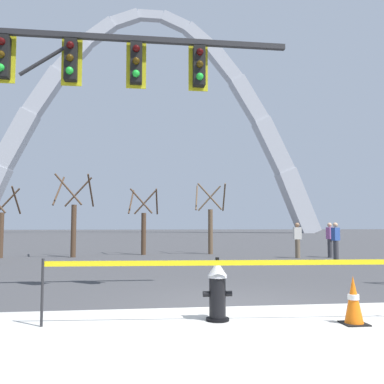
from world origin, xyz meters
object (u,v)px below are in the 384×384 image
at_px(fire_hydrant, 217,291).
at_px(monument_arch, 149,131).
at_px(traffic_cone_by_hydrant, 353,301).
at_px(traffic_signal_gantry, 50,89).
at_px(pedestrian_near_trees, 330,240).
at_px(pedestrian_walking_left, 336,241).
at_px(pedestrian_walking_right, 297,240).

relative_size(fire_hydrant, monument_arch, 0.02).
height_order(traffic_cone_by_hydrant, monument_arch, monument_arch).
relative_size(fire_hydrant, traffic_signal_gantry, 0.13).
height_order(fire_hydrant, pedestrian_near_trees, pedestrian_near_trees).
xyz_separation_m(traffic_signal_gantry, pedestrian_near_trees, (10.63, 9.28, -3.59)).
bearing_deg(pedestrian_walking_left, traffic_signal_gantry, -143.00).
height_order(fire_hydrant, traffic_signal_gantry, traffic_signal_gantry).
bearing_deg(pedestrian_walking_right, traffic_signal_gantry, -134.55).
xyz_separation_m(fire_hydrant, pedestrian_near_trees, (7.49, 11.75, 0.35)).
bearing_deg(traffic_signal_gantry, fire_hydrant, -38.18).
height_order(traffic_signal_gantry, pedestrian_walking_left, traffic_signal_gantry).
relative_size(pedestrian_walking_left, pedestrian_walking_right, 1.00).
distance_m(traffic_signal_gantry, pedestrian_near_trees, 14.56).
bearing_deg(monument_arch, pedestrian_near_trees, -82.57).
xyz_separation_m(pedestrian_walking_right, pedestrian_near_trees, (1.59, 0.09, 0.00)).
distance_m(fire_hydrant, pedestrian_near_trees, 13.94).
relative_size(traffic_cone_by_hydrant, pedestrian_near_trees, 0.46).
bearing_deg(traffic_cone_by_hydrant, monument_arch, 91.27).
distance_m(traffic_cone_by_hydrant, pedestrian_walking_right, 12.79).
bearing_deg(pedestrian_walking_left, pedestrian_walking_right, 123.30).
bearing_deg(traffic_signal_gantry, pedestrian_walking_left, 37.00).
relative_size(fire_hydrant, traffic_cone_by_hydrant, 1.36).
height_order(fire_hydrant, pedestrian_walking_left, pedestrian_walking_left).
distance_m(fire_hydrant, pedestrian_walking_right, 13.08).
bearing_deg(monument_arch, fire_hydrant, -90.48).
xyz_separation_m(fire_hydrant, traffic_cone_by_hydrant, (2.00, -0.51, -0.11)).
relative_size(traffic_cone_by_hydrant, pedestrian_walking_left, 0.46).
bearing_deg(traffic_signal_gantry, monument_arch, 86.63).
bearing_deg(pedestrian_walking_left, fire_hydrant, -124.58).
xyz_separation_m(fire_hydrant, monument_arch, (0.54, 65.02, 17.22)).
distance_m(traffic_signal_gantry, monument_arch, 64.04).
bearing_deg(pedestrian_near_trees, pedestrian_walking_left, -107.98).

